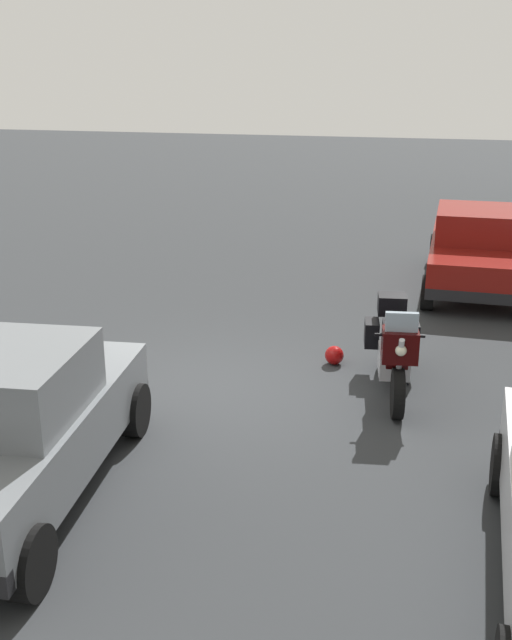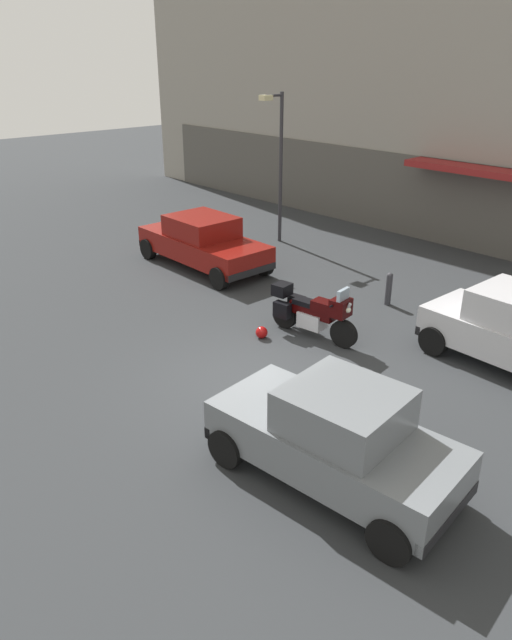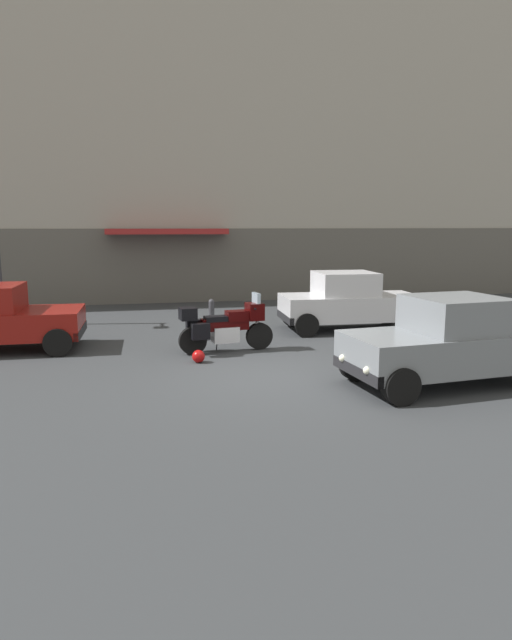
{
  "view_description": "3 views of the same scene",
  "coord_description": "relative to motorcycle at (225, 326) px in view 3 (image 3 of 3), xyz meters",
  "views": [
    {
      "loc": [
        8.83,
        2.81,
        4.17
      ],
      "look_at": [
        -0.31,
        0.49,
        0.96
      ],
      "focal_mm": 41.67,
      "sensor_mm": 36.0,
      "label": 1
    },
    {
      "loc": [
        7.47,
        -6.9,
        5.96
      ],
      "look_at": [
        -0.52,
        0.46,
        1.03
      ],
      "focal_mm": 33.0,
      "sensor_mm": 36.0,
      "label": 2
    },
    {
      "loc": [
        -2.52,
        -10.19,
        2.93
      ],
      "look_at": [
        -0.27,
        0.64,
        1.03
      ],
      "focal_mm": 31.05,
      "sensor_mm": 36.0,
      "label": 3
    }
  ],
  "objects": [
    {
      "name": "car_hatchback_near",
      "position": [
        3.65,
        -3.5,
        0.19
      ],
      "size": [
        3.99,
        2.14,
        1.64
      ],
      "rotation": [
        0.0,
        0.0,
        3.25
      ],
      "color": "slate",
      "rests_on": "ground"
    },
    {
      "name": "car_wagon_end",
      "position": [
        3.81,
        2.01,
        0.19
      ],
      "size": [
        3.92,
        1.91,
        1.64
      ],
      "rotation": [
        0.0,
        0.0,
        -0.04
      ],
      "color": "silver",
      "rests_on": "ground"
    },
    {
      "name": "bollard_curbside",
      "position": [
        0.05,
        2.87,
        -0.16
      ],
      "size": [
        0.16,
        0.16,
        0.87
      ],
      "color": "#333338",
      "rests_on": "ground"
    },
    {
      "name": "helmet",
      "position": [
        -0.71,
        -0.91,
        -0.48
      ],
      "size": [
        0.28,
        0.28,
        0.28
      ],
      "primitive_type": "sphere",
      "color": "#990C0C",
      "rests_on": "ground"
    },
    {
      "name": "building_facade_rear",
      "position": [
        0.66,
        9.88,
        5.87
      ],
      "size": [
        38.41,
        3.4,
        13.09
      ],
      "color": "gray",
      "rests_on": "ground"
    },
    {
      "name": "ground_plane",
      "position": [
        0.66,
        -2.32,
        -0.62
      ],
      "size": [
        80.0,
        80.0,
        0.0
      ],
      "primitive_type": "plane",
      "color": "#2D3033"
    },
    {
      "name": "motorcycle",
      "position": [
        0.0,
        0.0,
        0.0
      ],
      "size": [
        2.26,
        0.89,
        1.36
      ],
      "rotation": [
        0.0,
        0.0,
        0.14
      ],
      "color": "black",
      "rests_on": "ground"
    }
  ]
}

